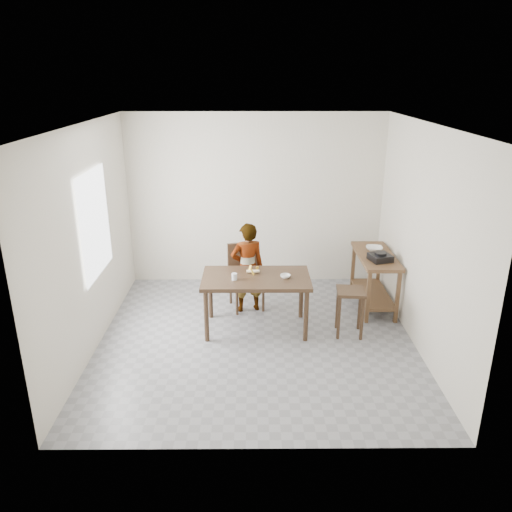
{
  "coord_description": "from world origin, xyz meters",
  "views": [
    {
      "loc": [
        -0.04,
        -5.67,
        3.22
      ],
      "look_at": [
        0.0,
        0.4,
        1.0
      ],
      "focal_mm": 35.0,
      "sensor_mm": 36.0,
      "label": 1
    }
  ],
  "objects_px": {
    "dining_chair": "(247,278)",
    "child": "(247,268)",
    "dining_table": "(256,303)",
    "prep_counter": "(374,280)",
    "stool": "(350,312)"
  },
  "relations": [
    {
      "from": "dining_table",
      "to": "stool",
      "type": "relative_size",
      "value": 2.23
    },
    {
      "from": "dining_table",
      "to": "child",
      "type": "distance_m",
      "value": 0.64
    },
    {
      "from": "prep_counter",
      "to": "child",
      "type": "xyz_separation_m",
      "value": [
        -1.84,
        -0.13,
        0.25
      ]
    },
    {
      "from": "dining_table",
      "to": "dining_chair",
      "type": "xyz_separation_m",
      "value": [
        -0.13,
        0.65,
        0.09
      ]
    },
    {
      "from": "prep_counter",
      "to": "stool",
      "type": "distance_m",
      "value": 1.0
    },
    {
      "from": "dining_table",
      "to": "child",
      "type": "height_order",
      "value": "child"
    },
    {
      "from": "prep_counter",
      "to": "stool",
      "type": "relative_size",
      "value": 1.91
    },
    {
      "from": "prep_counter",
      "to": "dining_table",
      "type": "bearing_deg",
      "value": -157.85
    },
    {
      "from": "dining_chair",
      "to": "prep_counter",
      "type": "bearing_deg",
      "value": -14.07
    },
    {
      "from": "dining_table",
      "to": "child",
      "type": "bearing_deg",
      "value": 101.79
    },
    {
      "from": "dining_chair",
      "to": "child",
      "type": "bearing_deg",
      "value": -95.75
    },
    {
      "from": "dining_table",
      "to": "prep_counter",
      "type": "height_order",
      "value": "prep_counter"
    },
    {
      "from": "dining_chair",
      "to": "stool",
      "type": "distance_m",
      "value": 1.58
    },
    {
      "from": "stool",
      "to": "dining_chair",
      "type": "bearing_deg",
      "value": 149.22
    },
    {
      "from": "prep_counter",
      "to": "dining_chair",
      "type": "relative_size",
      "value": 1.28
    }
  ]
}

